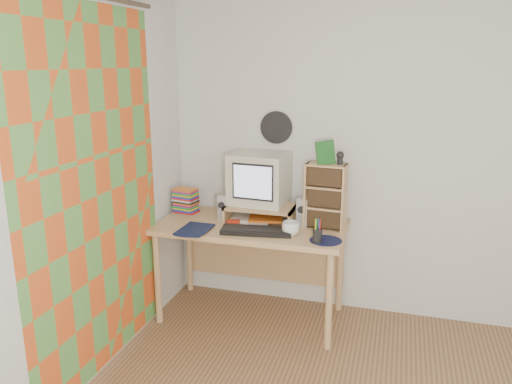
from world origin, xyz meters
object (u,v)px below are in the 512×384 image
Objects in this scene: crt_monitor at (259,179)px; desk at (253,238)px; keyboard at (257,231)px; dvd_stack at (186,197)px; cd_rack at (326,196)px; diary at (182,227)px; mug at (291,229)px.

desk is at bearing -96.73° from crt_monitor.
keyboard is (0.10, -0.24, 0.15)m from desk.
crt_monitor reaches higher than keyboard.
dvd_stack is 1.14m from cd_rack.
dvd_stack is at bearing 146.69° from keyboard.
cd_rack reaches higher than diary.
keyboard is at bearing 10.59° from diary.
diary is (-0.78, -0.11, -0.02)m from mug.
keyboard is at bearing -68.22° from desk.
diary is at bearing -178.70° from keyboard.
crt_monitor reaches higher than cd_rack.
dvd_stack is (-0.59, 0.09, 0.26)m from desk.
keyboard is at bearing -174.34° from mug.
diary reaches higher than keyboard.
dvd_stack is at bearing 171.67° from desk.
crt_monitor reaches higher than mug.
cd_rack reaches higher than dvd_stack.
crt_monitor is 1.62× the size of diary.
cd_rack is (1.13, -0.07, 0.11)m from dvd_stack.
crt_monitor is at bearing 136.28° from mug.
mug is at bearing -7.62° from dvd_stack.
keyboard is 0.77m from dvd_stack.
desk is 5.58× the size of diary.
desk is 0.30m from keyboard.
mug is (0.34, -0.22, 0.18)m from desk.
desk is 0.57m from diary.
keyboard is 4.02× the size of mug.
desk is 3.45× the size of crt_monitor.
crt_monitor is 0.86× the size of cd_rack.
mug is at bearing -39.53° from crt_monitor.
desk is at bearing 38.39° from diary.
desk is 0.44m from mug.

